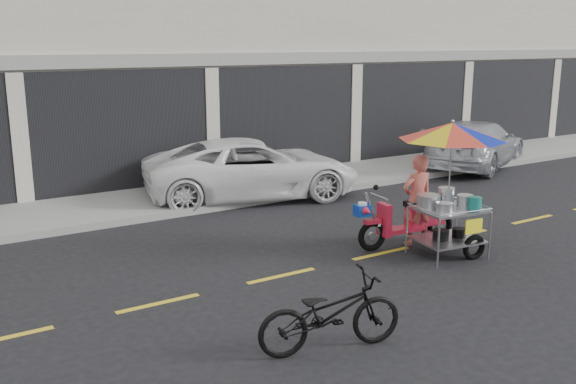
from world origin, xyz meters
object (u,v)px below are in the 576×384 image
silver_pickup (475,144)px  food_vendor_rig (438,169)px  near_bicycle (330,313)px  white_pickup (252,168)px

silver_pickup → food_vendor_rig: (-6.46, -4.88, 0.77)m
silver_pickup → near_bicycle: size_ratio=2.64×
silver_pickup → food_vendor_rig: food_vendor_rig is taller
white_pickup → food_vendor_rig: food_vendor_rig is taller
food_vendor_rig → white_pickup: bearing=105.9°
near_bicycle → food_vendor_rig: food_vendor_rig is taller
white_pickup → silver_pickup: white_pickup is taller
white_pickup → near_bicycle: white_pickup is taller
near_bicycle → silver_pickup: bearing=-42.3°
white_pickup → near_bicycle: size_ratio=2.80×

